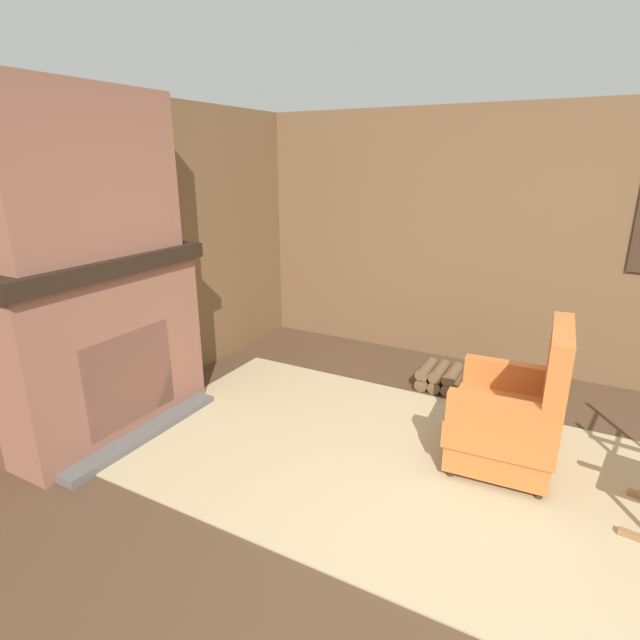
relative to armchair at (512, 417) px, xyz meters
name	(u,v)px	position (x,y,z in m)	size (l,w,h in m)	color
ground_plane	(429,536)	(-0.26, -0.89, -0.36)	(14.00, 14.00, 0.00)	#4C3523
wood_panel_wall_left	(75,268)	(-2.92, -0.89, 0.86)	(0.06, 5.87, 2.44)	brown
wood_panel_wall_back	(526,243)	(-0.23, 1.77, 0.87)	(5.87, 0.09, 2.44)	brown
fireplace_hearth	(109,348)	(-2.68, -0.89, 0.30)	(0.62, 1.59, 1.33)	brown
chimney_breast	(84,173)	(-2.69, -0.89, 1.51)	(0.36, 1.31, 1.09)	brown
area_rug	(401,463)	(-0.63, -0.32, -0.36)	(3.89, 2.14, 0.01)	tan
armchair	(512,417)	(0.00, 0.00, 0.00)	(0.69, 0.73, 1.01)	#C6662D
firewood_stack	(439,377)	(-0.73, 0.97, -0.25)	(0.35, 0.34, 0.21)	brown
oil_lamp_vase	(30,249)	(-2.73, -1.31, 1.08)	(0.09, 0.09, 0.32)	#47708E
storage_case	(154,234)	(-2.73, -0.31, 1.04)	(0.14, 0.27, 0.15)	brown
decorative_plate_on_mantel	(80,236)	(-2.75, -0.94, 1.11)	(0.07, 0.29, 0.29)	#336093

